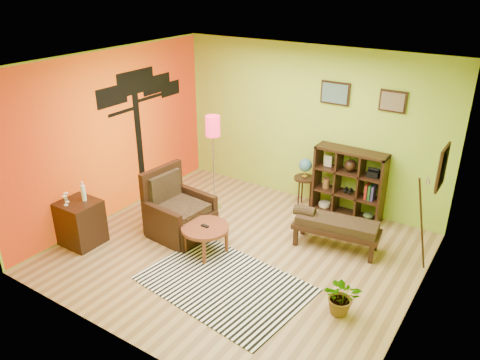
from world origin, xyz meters
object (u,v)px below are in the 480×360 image
Objects in this scene: side_cabinet at (80,222)px; bench at (334,225)px; globe_table at (305,171)px; cube_shelf at (349,184)px; armchair at (178,215)px; floor_lamp at (213,135)px; potted_plant at (342,300)px; coffee_table at (205,230)px.

side_cabinet reaches higher than bench.
side_cabinet reaches higher than globe_table.
cube_shelf is (3.11, 3.11, 0.24)m from side_cabinet.
bench is (0.21, -1.10, -0.22)m from cube_shelf.
armchair is 0.63× the size of floor_lamp.
potted_plant is at bearing -63.20° from bench.
armchair reaches higher than globe_table.
armchair is 1.47m from floor_lamp.
side_cabinet is at bearing -127.55° from globe_table.
cube_shelf reaches higher than side_cabinet.
floor_lamp is 1.42× the size of cube_shelf.
bench reaches higher than potted_plant.
cube_shelf is (2.07, 1.04, -0.78)m from floor_lamp.
bench is (1.00, -1.01, -0.30)m from globe_table.
coffee_table is at bearing 175.36° from potted_plant.
armchair is 1.49m from side_cabinet.
floor_lamp is 1.88× the size of globe_table.
coffee_table is 0.70× the size of side_cabinet.
side_cabinet is 2.01× the size of potted_plant.
globe_table reaches higher than coffee_table.
armchair is at bearing 162.90° from coffee_table.
armchair is 2.46m from bench.
armchair is at bearing 172.26° from potted_plant.
side_cabinet is 0.76× the size of bench.
coffee_table is 1.95m from bench.
armchair reaches higher than bench.
armchair is 0.89× the size of cube_shelf.
armchair is 2.92m from cube_shelf.
potted_plant is at bearing -7.74° from armchair.
side_cabinet is 3.89m from bench.
cube_shelf is at bearing 100.68° from bench.
globe_table reaches higher than bench.
floor_lamp is at bearing 154.50° from potted_plant.
bench is (2.28, -0.05, -1.00)m from floor_lamp.
coffee_table is 1.96m from side_cabinet.
globe_table is at bearing 57.17° from armchair.
armchair is 1.18× the size of globe_table.
bench is at bearing 37.25° from coffee_table.
floor_lamp is (-0.02, 1.01, 1.06)m from armchair.
cube_shelf reaches higher than potted_plant.
armchair is at bearing 45.04° from side_cabinet.
globe_table is (2.32, 3.02, 0.33)m from side_cabinet.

